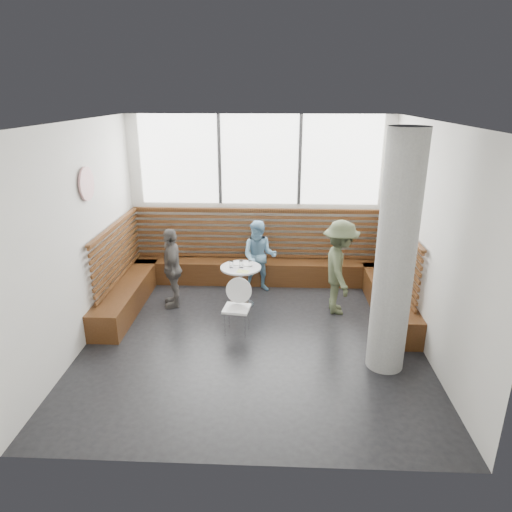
{
  "coord_description": "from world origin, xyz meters",
  "views": [
    {
      "loc": [
        0.32,
        -6.12,
        3.56
      ],
      "look_at": [
        0.0,
        1.0,
        1.0
      ],
      "focal_mm": 32.0,
      "sensor_mm": 36.0,
      "label": 1
    }
  ],
  "objects_px": {
    "cafe_table": "(241,278)",
    "child_back": "(259,256)",
    "concrete_column": "(396,256)",
    "cafe_chair": "(237,302)",
    "adult_man": "(340,268)",
    "child_left": "(172,268)"
  },
  "relations": [
    {
      "from": "cafe_table",
      "to": "concrete_column",
      "type": "bearing_deg",
      "value": -40.24
    },
    {
      "from": "cafe_chair",
      "to": "child_back",
      "type": "xyz_separation_m",
      "value": [
        0.28,
        1.61,
        0.18
      ]
    },
    {
      "from": "concrete_column",
      "to": "cafe_table",
      "type": "height_order",
      "value": "concrete_column"
    },
    {
      "from": "child_back",
      "to": "cafe_table",
      "type": "bearing_deg",
      "value": -107.82
    },
    {
      "from": "adult_man",
      "to": "child_left",
      "type": "relative_size",
      "value": 1.14
    },
    {
      "from": "cafe_table",
      "to": "child_back",
      "type": "xyz_separation_m",
      "value": [
        0.29,
        0.67,
        0.16
      ]
    },
    {
      "from": "cafe_chair",
      "to": "child_back",
      "type": "height_order",
      "value": "child_back"
    },
    {
      "from": "adult_man",
      "to": "concrete_column",
      "type": "bearing_deg",
      "value": -165.59
    },
    {
      "from": "cafe_table",
      "to": "adult_man",
      "type": "height_order",
      "value": "adult_man"
    },
    {
      "from": "cafe_table",
      "to": "child_back",
      "type": "height_order",
      "value": "child_back"
    },
    {
      "from": "cafe_table",
      "to": "cafe_chair",
      "type": "relative_size",
      "value": 0.84
    },
    {
      "from": "concrete_column",
      "to": "child_back",
      "type": "height_order",
      "value": "concrete_column"
    },
    {
      "from": "concrete_column",
      "to": "adult_man",
      "type": "bearing_deg",
      "value": 105.46
    },
    {
      "from": "concrete_column",
      "to": "cafe_table",
      "type": "xyz_separation_m",
      "value": [
        -2.12,
        1.8,
        -1.08
      ]
    },
    {
      "from": "child_left",
      "to": "child_back",
      "type": "bearing_deg",
      "value": 102.22
    },
    {
      "from": "cafe_table",
      "to": "child_back",
      "type": "relative_size",
      "value": 0.53
    },
    {
      "from": "cafe_table",
      "to": "adult_man",
      "type": "xyz_separation_m",
      "value": [
        1.67,
        -0.17,
        0.29
      ]
    },
    {
      "from": "adult_man",
      "to": "cafe_chair",
      "type": "bearing_deg",
      "value": 113.77
    },
    {
      "from": "concrete_column",
      "to": "cafe_chair",
      "type": "relative_size",
      "value": 3.73
    },
    {
      "from": "concrete_column",
      "to": "cafe_chair",
      "type": "bearing_deg",
      "value": 157.79
    },
    {
      "from": "child_left",
      "to": "adult_man",
      "type": "bearing_deg",
      "value": 74.0
    },
    {
      "from": "child_back",
      "to": "adult_man",
      "type": "bearing_deg",
      "value": -25.56
    }
  ]
}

